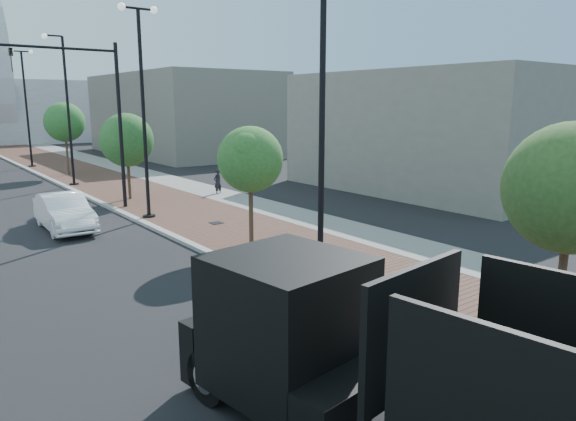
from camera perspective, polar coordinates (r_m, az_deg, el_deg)
sidewalk at (r=42.61m, az=-20.47°, el=3.92°), size 7.00×140.00×0.12m
concrete_strip at (r=43.45m, az=-17.06°, el=4.28°), size 2.40×140.00×0.13m
curb at (r=41.76m, az=-25.07°, el=3.43°), size 0.30×140.00×0.14m
dump_truck at (r=7.60m, az=18.91°, el=-20.17°), size 3.90×13.49×3.11m
white_sedan at (r=23.83m, az=-23.05°, el=-0.16°), size 1.71×4.62×1.51m
pedestrian at (r=30.40m, az=-7.61°, el=3.06°), size 0.64×0.52×1.53m
streetlight_1 at (r=13.89m, az=3.32°, el=7.90°), size 1.44×0.56×9.21m
streetlight_2 at (r=24.33m, az=-15.36°, el=10.24°), size 1.72×0.56×9.28m
streetlight_3 at (r=35.72m, az=-22.80°, el=9.30°), size 1.44×0.56×9.21m
streetlight_4 at (r=47.45m, az=-26.42°, el=9.94°), size 1.72×0.56×9.28m
traffic_mast at (r=26.84m, az=-19.63°, el=10.42°), size 5.09×0.20×8.00m
tree_0 at (r=11.23m, az=28.29°, el=2.12°), size 2.52×2.49×4.91m
tree_1 at (r=18.70m, az=-4.02°, el=5.53°), size 2.38×2.33×4.44m
tree_2 at (r=29.46m, az=-16.98°, el=7.28°), size 2.82×2.82×4.69m
tree_3 at (r=40.89m, az=-22.96°, el=8.79°), size 2.78×2.78×5.26m
commercial_block_ne at (r=56.19m, az=-11.38°, el=10.14°), size 12.00×22.00×8.00m
commercial_block_e at (r=33.57m, az=15.27°, el=8.26°), size 10.00×16.00×7.00m
utility_cover_1 at (r=14.76m, az=14.00°, el=-8.99°), size 0.50×0.50×0.02m
utility_cover_2 at (r=22.96m, az=-7.76°, el=-1.33°), size 0.50×0.50×0.02m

